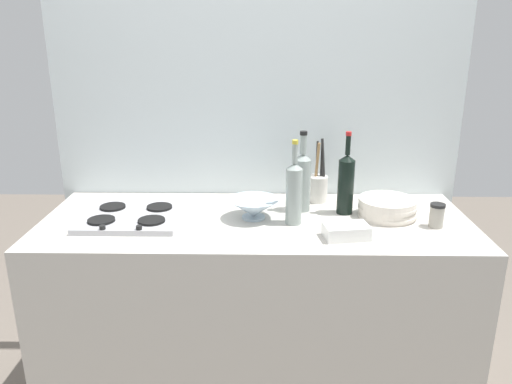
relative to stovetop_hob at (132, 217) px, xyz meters
name	(u,v)px	position (x,y,z in m)	size (l,w,h in m)	color
counter_block	(256,312)	(0.52, 0.02, -0.46)	(1.80, 0.70, 0.90)	beige
backsplash_panel	(257,123)	(0.52, 0.40, 0.33)	(1.90, 0.06, 2.48)	silver
stovetop_hob	(132,217)	(0.00, 0.00, 0.00)	(0.41, 0.35, 0.04)	#B2B2B7
plate_stack	(387,208)	(1.08, 0.05, 0.03)	(0.25, 0.25, 0.08)	silver
wine_bottle_leftmost	(346,183)	(0.91, 0.10, 0.12)	(0.07, 0.07, 0.36)	black
wine_bottle_mid_left	(294,192)	(0.68, -0.03, 0.12)	(0.07, 0.07, 0.35)	gray
wine_bottle_mid_right	(302,180)	(0.72, 0.13, 0.12)	(0.07, 0.07, 0.35)	gray
mixing_bowl	(254,208)	(0.51, 0.03, 0.03)	(0.22, 0.22, 0.09)	silver
butter_dish	(346,231)	(0.87, -0.17, 0.01)	(0.17, 0.11, 0.05)	white
utensil_crock	(318,186)	(0.80, 0.25, 0.06)	(0.09, 0.09, 0.29)	silver
condiment_jar_front	(437,215)	(1.25, -0.06, 0.04)	(0.06, 0.06, 0.10)	#9E998C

